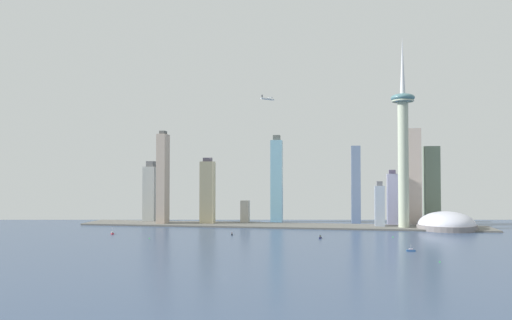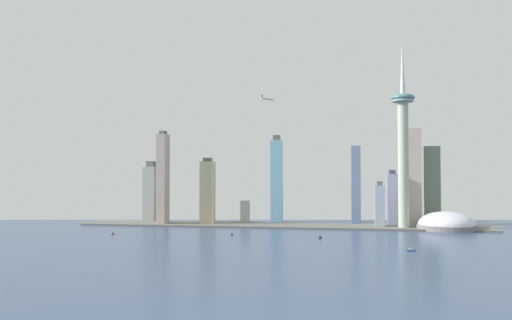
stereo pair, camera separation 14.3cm
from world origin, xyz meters
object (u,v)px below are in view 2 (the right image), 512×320
skyscraper_4 (245,212)px  boat_2 (320,237)px  stadium_dome (446,225)px  boat_1 (411,250)px  channel_buoy_2 (393,237)px  observation_tower (403,138)px  skyscraper_9 (277,180)px  skyscraper_8 (392,199)px  skyscraper_6 (380,206)px  channel_buoy_0 (440,262)px  skyscraper_5 (356,184)px  boat_3 (112,233)px  airplane (268,99)px  skyscraper_0 (432,185)px  skyscraper_3 (208,192)px  skyscraper_1 (413,177)px  boat_0 (232,234)px  channel_buoy_1 (149,238)px  skyscraper_7 (163,179)px  skyscraper_2 (151,193)px

skyscraper_4 → boat_2: 237.88m
stadium_dome → skyscraper_4: 351.99m
boat_1 → channel_buoy_2: boat_1 is taller
observation_tower → skyscraper_9: bearing=159.3°
skyscraper_8 → boat_1: skyscraper_8 is taller
skyscraper_9 → skyscraper_6: bearing=-20.6°
observation_tower → skyscraper_4: bearing=172.0°
skyscraper_4 → channel_buoy_0: bearing=-52.5°
skyscraper_5 → boat_3: skyscraper_5 is taller
skyscraper_8 → airplane: (-217.28, -61.85, 176.44)m
skyscraper_0 → channel_buoy_2: skyscraper_0 is taller
boat_1 → airplane: bearing=127.5°
skyscraper_6 → skyscraper_9: 206.22m
channel_buoy_2 → airplane: bearing=152.4°
skyscraper_3 → boat_3: bearing=-123.0°
observation_tower → skyscraper_4: size_ratio=7.58×
skyscraper_9 → channel_buoy_2: skyscraper_9 is taller
skyscraper_4 → channel_buoy_2: bearing=-32.4°
skyscraper_6 → skyscraper_1: bearing=37.9°
boat_0 → skyscraper_3: bearing=-161.9°
boat_3 → channel_buoy_1: boat_3 is taller
channel_buoy_0 → channel_buoy_2: 203.35m
skyscraper_5 → airplane: airplane is taller
stadium_dome → boat_2: bearing=-144.6°
skyscraper_4 → skyscraper_9: skyscraper_9 is taller
skyscraper_4 → boat_3: size_ratio=4.15×
skyscraper_3 → boat_1: (323.06, -264.41, -57.93)m
channel_buoy_2 → skyscraper_5: bearing=101.7°
skyscraper_6 → channel_buoy_0: bearing=-84.2°
boat_2 → channel_buoy_2: boat_2 is taller
skyscraper_0 → channel_buoy_0: skyscraper_0 is taller
boat_0 → skyscraper_7: bearing=-139.7°
channel_buoy_0 → airplane: 441.41m
skyscraper_9 → skyscraper_3: bearing=-149.4°
skyscraper_3 → boat_3: size_ratio=11.79×
airplane → channel_buoy_1: bearing=-174.4°
skyscraper_5 → skyscraper_7: 365.69m
boat_2 → airplane: 276.32m
skyscraper_2 → boat_0: 271.01m
skyscraper_1 → skyscraper_9: size_ratio=1.04×
skyscraper_6 → boat_1: (14.76, -264.22, -36.43)m
skyscraper_0 → channel_buoy_0: (-65.50, -404.10, -71.04)m
skyscraper_6 → boat_3: 448.25m
skyscraper_9 → boat_2: (91.90, -233.56, -79.42)m
skyscraper_2 → skyscraper_6: bearing=-4.0°
skyscraper_3 → channel_buoy_2: (316.15, -134.48, -58.23)m
skyscraper_0 → skyscraper_6: 125.28m
boat_3 → channel_buoy_1: size_ratio=5.28×
boat_1 → boat_3: 441.50m
skyscraper_3 → skyscraper_7: skyscraper_7 is taller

